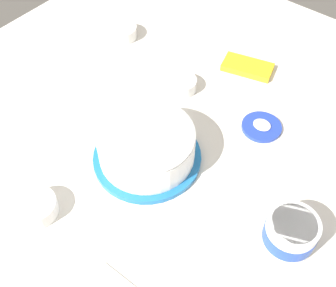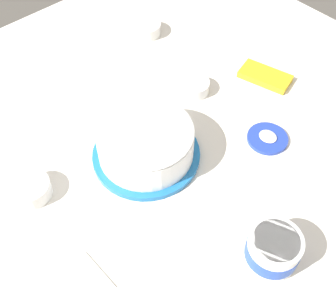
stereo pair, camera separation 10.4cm
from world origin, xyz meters
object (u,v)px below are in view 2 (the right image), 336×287
frosting_tub (273,249)px  sprinkle_bowl_yellow (194,86)px  sprinkle_bowl_orange (146,28)px  frosted_cake (146,143)px  candy_box_lower (265,76)px  sprinkle_bowl_pink (30,189)px  frosting_tub_lid (267,138)px

frosting_tub → sprinkle_bowl_yellow: bearing=-26.7°
sprinkle_bowl_orange → frosted_cake: bearing=139.8°
sprinkle_bowl_orange → candy_box_lower: (-0.40, -0.12, -0.01)m
sprinkle_bowl_yellow → sprinkle_bowl_orange: 0.30m
frosting_tub → sprinkle_bowl_pink: size_ratio=1.18×
frosting_tub → frosting_tub_lid: frosting_tub is taller
sprinkle_bowl_orange → candy_box_lower: bearing=-163.7°
frosting_tub → frosted_cake: bearing=2.5°
frosting_tub → sprinkle_bowl_orange: size_ratio=1.16×
sprinkle_bowl_yellow → candy_box_lower: (-0.10, -0.19, -0.01)m
frosting_tub_lid → sprinkle_bowl_pink: sprinkle_bowl_pink is taller
frosted_cake → frosting_tub: bearing=-177.5°
frosting_tub_lid → sprinkle_bowl_yellow: size_ratio=1.21×
frosted_cake → sprinkle_bowl_orange: bearing=-40.2°
frosting_tub → frosting_tub_lid: bearing=-49.7°
frosted_cake → sprinkle_bowl_pink: 0.29m
frosted_cake → sprinkle_bowl_yellow: 0.27m
frosting_tub_lid → sprinkle_bowl_pink: 0.60m
sprinkle_bowl_yellow → frosting_tub: bearing=153.3°
frosting_tub → sprinkle_bowl_orange: 0.82m
frosting_tub → sprinkle_bowl_yellow: 0.52m
sprinkle_bowl_orange → frosting_tub: bearing=158.0°
frosted_cake → sprinkle_bowl_orange: (0.38, -0.32, -0.03)m
frosted_cake → frosting_tub_lid: bearing=-122.4°
frosted_cake → frosting_tub: size_ratio=2.42×
frosted_cake → frosting_tub_lid: 0.32m
frosted_cake → candy_box_lower: bearing=-91.9°
frosting_tub → candy_box_lower: frosting_tub is taller
frosted_cake → candy_box_lower: frosted_cake is taller
frosting_tub → sprinkle_bowl_yellow: frosting_tub is taller
candy_box_lower → sprinkle_bowl_pink: bearing=65.8°
candy_box_lower → sprinkle_bowl_yellow: bearing=46.2°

